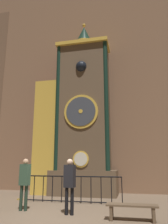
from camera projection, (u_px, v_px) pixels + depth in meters
ground_plane at (57, 219)px, 6.28m from camera, size 28.00×28.00×0.00m
cathedral_back_wall at (91, 76)px, 13.65m from camera, size 24.00×0.32×13.80m
clock_tower at (77, 118)px, 11.94m from camera, size 4.38×1.76×9.77m
railing_fence at (71, 188)px, 8.98m from camera, size 4.16×0.05×1.06m
visitor_near at (25, 179)px, 7.62m from camera, size 0.38×0.29×1.73m
visitor_far at (70, 181)px, 7.03m from camera, size 0.38×0.28×1.71m
stanchion_post at (20, 192)px, 9.71m from camera, size 0.28×0.28×0.94m
visitor_bench at (132, 209)px, 6.18m from camera, size 1.45×0.40×0.44m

